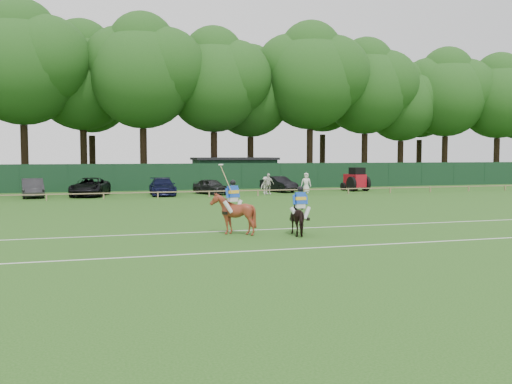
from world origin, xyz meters
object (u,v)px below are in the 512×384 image
object	(u,v)px
horse_chestnut	(233,214)
hatch_grey	(211,186)
tractor	(356,180)
spectator_left	(265,185)
suv_black	(90,187)
horse_dark	(300,218)
sedan_navy	(162,187)
polo_ball	(249,233)
estate_black	(279,184)
spectator_right	(306,183)
spectator_mid	(268,184)
utility_shed	(234,172)
sedan_grey	(33,188)

from	to	relation	value
horse_chestnut	hatch_grey	size ratio (longest dim) A/B	0.45
hatch_grey	tractor	size ratio (longest dim) A/B	1.41
spectator_left	tractor	xyz separation A→B (m)	(9.21, 1.71, 0.28)
hatch_grey	suv_black	bearing A→B (deg)	151.75
spectator_left	horse_dark	bearing A→B (deg)	-121.04
sedan_navy	polo_ball	world-z (taller)	sedan_navy
estate_black	spectator_right	xyz separation A→B (m)	(1.81, -2.06, 0.19)
horse_chestnut	polo_ball	bearing A→B (deg)	165.07
horse_dark	hatch_grey	bearing A→B (deg)	-88.68
horse_dark	spectator_mid	xyz separation A→B (m)	(5.64, 22.39, 0.17)
spectator_right	tractor	world-z (taller)	tractor
sedan_navy	hatch_grey	size ratio (longest dim) A/B	1.26
horse_chestnut	utility_shed	world-z (taller)	utility_shed
tractor	spectator_mid	bearing A→B (deg)	-173.66
suv_black	estate_black	distance (m)	16.18
spectator_right	utility_shed	distance (m)	10.74
hatch_grey	polo_ball	size ratio (longest dim) A/B	42.68
suv_black	hatch_grey	distance (m)	9.81
suv_black	tractor	xyz separation A→B (m)	(23.38, -0.19, 0.28)
horse_dark	suv_black	size ratio (longest dim) A/B	0.32
sedan_grey	spectator_left	distance (m)	18.57
spectator_mid	spectator_right	size ratio (longest dim) A/B	1.00
estate_black	tractor	distance (m)	7.26
horse_dark	sedan_grey	world-z (taller)	sedan_grey
horse_dark	polo_ball	size ratio (longest dim) A/B	18.70
spectator_mid	sedan_navy	bearing A→B (deg)	162.20
spectator_right	hatch_grey	bearing A→B (deg)	-159.18
estate_black	tractor	size ratio (longest dim) A/B	1.55
suv_black	utility_shed	world-z (taller)	utility_shed
suv_black	spectator_right	world-z (taller)	spectator_right
polo_ball	sedan_navy	bearing A→B (deg)	92.61
horse_chestnut	spectator_left	size ratio (longest dim) A/B	1.18
sedan_navy	utility_shed	bearing A→B (deg)	49.01
horse_chestnut	sedan_navy	bearing A→B (deg)	-104.68
hatch_grey	utility_shed	xyz separation A→B (m)	(4.23, 9.07, 0.88)
horse_chestnut	estate_black	xyz separation A→B (m)	(10.09, 24.08, -0.18)
horse_chestnut	hatch_grey	world-z (taller)	horse_chestnut
horse_dark	estate_black	size ratio (longest dim) A/B	0.40
sedan_grey	spectator_right	world-z (taller)	spectator_right
horse_chestnut	hatch_grey	bearing A→B (deg)	-114.78
spectator_mid	tractor	bearing A→B (deg)	4.77
suv_black	sedan_navy	world-z (taller)	suv_black
hatch_grey	polo_ball	distance (m)	23.11
sedan_grey	suv_black	xyz separation A→B (m)	(4.29, -0.05, 0.01)
sedan_grey	hatch_grey	world-z (taller)	sedan_grey
horse_chestnut	suv_black	world-z (taller)	horse_chestnut
estate_black	horse_dark	bearing A→B (deg)	-122.02
polo_ball	tractor	size ratio (longest dim) A/B	0.03
estate_black	sedan_navy	bearing A→B (deg)	170.43
horse_chestnut	estate_black	distance (m)	26.11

